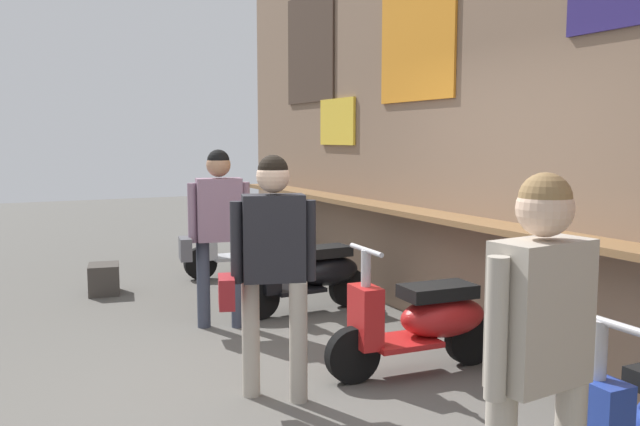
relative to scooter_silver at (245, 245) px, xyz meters
name	(u,v)px	position (x,y,z in m)	size (l,w,h in m)	color
ground_plane	(292,397)	(3.90, -1.08, -0.39)	(31.07, 31.07, 0.00)	#56544F
market_stall_facade	(529,110)	(3.89, 0.94, 1.56)	(11.10, 0.61, 3.90)	#7F6651
scooter_silver	(245,245)	(0.00, 0.00, 0.00)	(0.46, 1.40, 0.97)	#B2B5BA
scooter_black	(312,273)	(1.96, 0.00, 0.00)	(0.47, 1.40, 0.97)	black
scooter_red	(424,321)	(3.87, 0.00, 0.00)	(0.48, 1.40, 0.97)	red
shopper_with_handbag	(271,253)	(3.86, -1.20, 0.60)	(0.38, 0.66, 1.63)	#ADA393
shopper_browsing	(218,221)	(2.08, -1.01, 0.60)	(0.30, 0.66, 1.63)	#383D4C
shopper_passing	(540,336)	(5.99, -0.96, 0.59)	(0.24, 0.55, 1.61)	#ADA393
merchandise_crate	(104,279)	(0.24, -1.76, -0.22)	(0.41, 0.33, 0.33)	#3D3833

